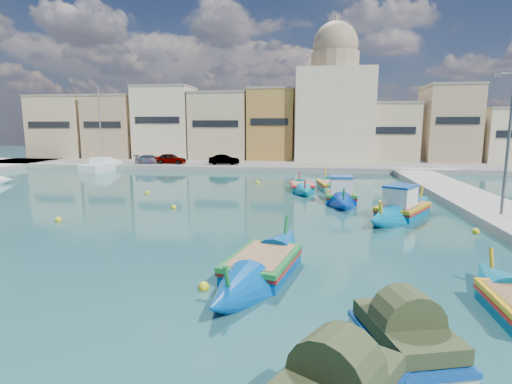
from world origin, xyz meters
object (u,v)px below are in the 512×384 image
(church_block, at_px, (334,103))
(luzzu_blue_south, at_px, (263,267))
(luzzu_green, at_px, (332,187))
(luzzu_cyan_mid, at_px, (302,188))
(quay_street_lamp, at_px, (507,143))
(tender_near, at_px, (405,341))
(yacht_north, at_px, (109,166))
(luzzu_blue_cabin, at_px, (340,197))
(luzzu_turquoise_cabin, at_px, (402,211))

(church_block, distance_m, luzzu_blue_south, 44.33)
(luzzu_green, bearing_deg, luzzu_cyan_mid, -163.22)
(church_block, bearing_deg, quay_street_lamp, -77.65)
(tender_near, xyz_separation_m, yacht_north, (-26.64, 36.73, -0.03))
(quay_street_lamp, relative_size, luzzu_blue_cabin, 0.99)
(luzzu_blue_cabin, height_order, luzzu_blue_south, luzzu_blue_cabin)
(church_block, distance_m, quay_street_lamp, 35.04)
(luzzu_blue_cabin, height_order, luzzu_cyan_mid, luzzu_blue_cabin)
(church_block, bearing_deg, luzzu_turquoise_cabin, -85.67)
(quay_street_lamp, bearing_deg, church_block, 102.35)
(luzzu_blue_south, relative_size, tender_near, 2.75)
(luzzu_cyan_mid, height_order, yacht_north, yacht_north)
(luzzu_green, relative_size, yacht_north, 0.79)
(church_block, bearing_deg, luzzu_blue_south, -95.86)
(church_block, height_order, luzzu_blue_cabin, church_block)
(luzzu_blue_cabin, bearing_deg, luzzu_turquoise_cabin, -52.28)
(quay_street_lamp, bearing_deg, luzzu_green, 129.56)
(luzzu_blue_cabin, distance_m, tender_near, 19.30)
(church_block, relative_size, luzzu_green, 2.32)
(luzzu_blue_cabin, bearing_deg, church_block, 88.46)
(luzzu_cyan_mid, relative_size, luzzu_blue_south, 0.84)
(luzzu_turquoise_cabin, xyz_separation_m, luzzu_blue_south, (-6.96, -10.20, -0.09))
(luzzu_cyan_mid, distance_m, yacht_north, 27.00)
(church_block, height_order, luzzu_turquoise_cabin, church_block)
(luzzu_blue_south, bearing_deg, yacht_north, 125.58)
(luzzu_turquoise_cabin, relative_size, luzzu_green, 1.08)
(luzzu_blue_south, bearing_deg, tender_near, -51.67)
(quay_street_lamp, bearing_deg, luzzu_blue_south, -141.82)
(luzzu_blue_cabin, relative_size, luzzu_cyan_mid, 1.07)
(luzzu_blue_south, bearing_deg, church_block, 84.14)
(luzzu_cyan_mid, distance_m, luzzu_blue_south, 18.94)
(tender_near, height_order, yacht_north, yacht_north)
(luzzu_blue_cabin, xyz_separation_m, luzzu_green, (-0.30, 5.22, -0.08))
(quay_street_lamp, bearing_deg, yacht_north, 147.01)
(luzzu_cyan_mid, xyz_separation_m, tender_near, (2.95, -23.77, 0.22))
(luzzu_green, bearing_deg, tender_near, -88.91)
(luzzu_green, height_order, luzzu_blue_south, luzzu_green)
(tender_near, bearing_deg, quay_street_lamp, 60.45)
(luzzu_turquoise_cabin, distance_m, yacht_north, 36.82)
(luzzu_cyan_mid, xyz_separation_m, luzzu_blue_south, (-0.89, -18.92, 0.03))
(luzzu_blue_south, bearing_deg, luzzu_turquoise_cabin, 55.69)
(luzzu_blue_cabin, relative_size, luzzu_green, 0.98)
(luzzu_green, relative_size, luzzu_blue_south, 0.92)
(luzzu_blue_cabin, bearing_deg, luzzu_green, 93.30)
(luzzu_cyan_mid, bearing_deg, yacht_north, 151.32)
(luzzu_blue_cabin, distance_m, luzzu_green, 5.23)
(tender_near, relative_size, yacht_north, 0.31)
(church_block, bearing_deg, tender_near, -90.72)
(church_block, bearing_deg, luzzu_cyan_mid, -98.30)
(luzzu_green, distance_m, tender_near, 24.53)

